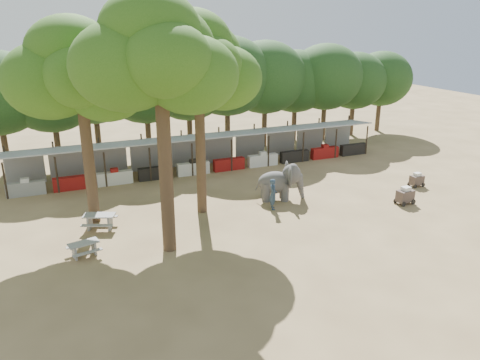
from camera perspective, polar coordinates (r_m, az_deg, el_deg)
name	(u,v)px	position (r m, az deg, el deg)	size (l,w,h in m)	color
ground	(297,245)	(23.85, 6.93, -7.85)	(100.00, 100.00, 0.00)	brown
vendor_stalls	(207,154)	(35.30, -4.05, 3.22)	(28.00, 2.99, 2.80)	gray
yard_tree_left	(76,72)	(25.77, -19.37, 12.34)	(7.10, 6.90, 11.02)	#332316
yard_tree_center	(155,56)	(21.17, -10.27, 14.63)	(7.10, 6.90, 12.04)	#332316
yard_tree_back	(195,63)	(25.85, -5.56, 14.06)	(7.10, 6.90, 11.36)	#332316
backdrop_trees	(185,87)	(39.28, -6.67, 11.18)	(46.46, 5.95, 8.33)	#332316
elephant	(281,182)	(29.24, 4.99, -0.20)	(3.11, 2.33, 2.31)	#413F3E
handler	(273,194)	(27.73, 4.06, -1.72)	(0.68, 0.45, 1.88)	#26384C
picnic_table_near	(84,247)	(23.64, -18.49, -7.77)	(1.64, 1.54, 0.70)	gray
picnic_table_far	(100,219)	(26.30, -16.75, -4.63)	(2.09, 2.00, 0.83)	gray
cart_front	(405,195)	(30.32, 19.49, -1.78)	(1.18, 0.83, 1.10)	#3A2C27
cart_back	(417,180)	(33.81, 20.75, 0.04)	(1.00, 0.68, 0.96)	#3A2C27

